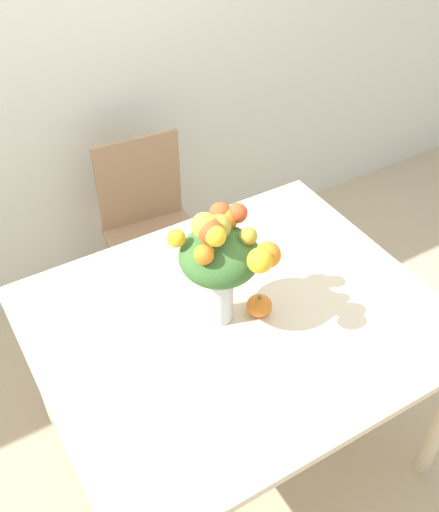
% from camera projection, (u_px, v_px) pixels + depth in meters
% --- Properties ---
extents(ground_plane, '(12.00, 12.00, 0.00)m').
position_uv_depth(ground_plane, '(233.00, 442.00, 2.51)').
color(ground_plane, tan).
extents(wall_back, '(8.00, 0.06, 2.70)m').
position_uv_depth(wall_back, '(73.00, 21.00, 2.44)').
color(wall_back, silver).
rests_on(wall_back, ground_plane).
extents(dining_table, '(1.32, 1.09, 0.77)m').
position_uv_depth(dining_table, '(236.00, 335.00, 2.06)').
color(dining_table, beige).
rests_on(dining_table, ground_plane).
extents(flower_vase, '(0.28, 0.31, 0.44)m').
position_uv_depth(flower_vase, '(221.00, 258.00, 1.82)').
color(flower_vase, silver).
rests_on(flower_vase, dining_table).
extents(pumpkin, '(0.09, 0.09, 0.08)m').
position_uv_depth(pumpkin, '(259.00, 305.00, 1.99)').
color(pumpkin, orange).
rests_on(pumpkin, dining_table).
extents(dining_chair_near_window, '(0.46, 0.46, 0.90)m').
position_uv_depth(dining_chair_near_window, '(152.00, 232.00, 2.81)').
color(dining_chair_near_window, '#9E7A56').
rests_on(dining_chair_near_window, ground_plane).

